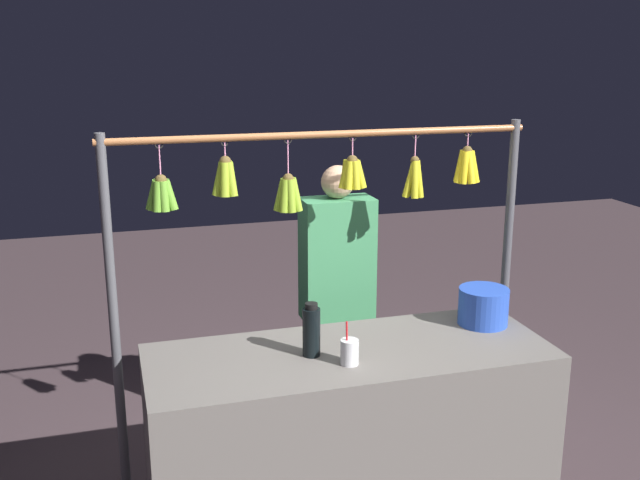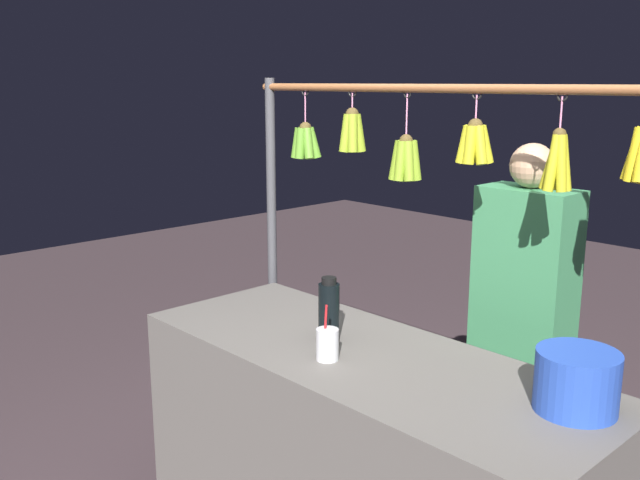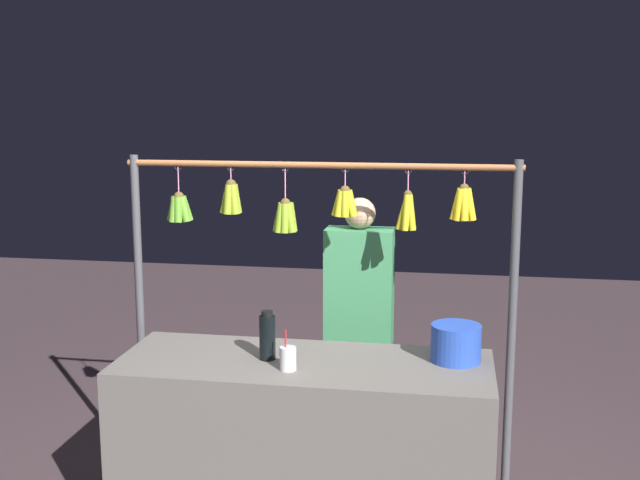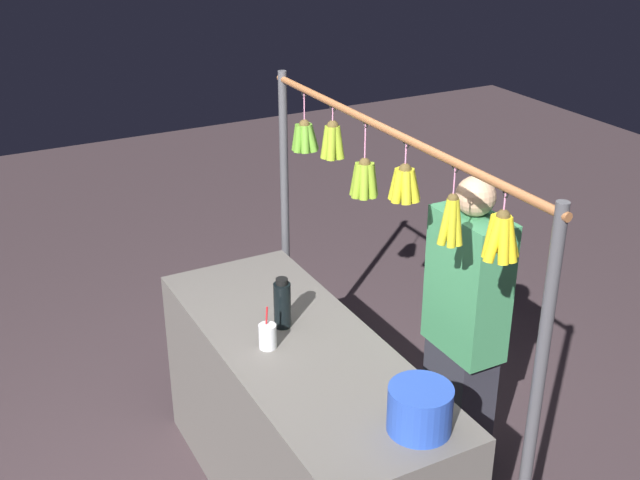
% 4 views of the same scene
% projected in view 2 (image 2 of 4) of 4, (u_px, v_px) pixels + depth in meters
% --- Properties ---
extents(market_counter, '(1.76, 0.66, 0.88)m').
position_uv_depth(market_counter, '(362.00, 469.00, 2.51)').
color(market_counter, '#66605B').
rests_on(market_counter, ground).
extents(display_rack, '(2.01, 0.14, 1.81)m').
position_uv_depth(display_rack, '(436.00, 210.00, 2.59)').
color(display_rack, '#4C4C51').
rests_on(display_rack, ground).
extents(water_bottle, '(0.08, 0.08, 0.24)m').
position_uv_depth(water_bottle, '(328.00, 311.00, 2.51)').
color(water_bottle, black).
rests_on(water_bottle, market_counter).
extents(blue_bucket, '(0.23, 0.23, 0.18)m').
position_uv_depth(blue_bucket, '(577.00, 381.00, 1.98)').
color(blue_bucket, blue).
rests_on(blue_bucket, market_counter).
extents(drink_cup, '(0.08, 0.08, 0.19)m').
position_uv_depth(drink_cup, '(327.00, 344.00, 2.35)').
color(drink_cup, silver).
rests_on(drink_cup, market_counter).
extents(vendor_person, '(0.37, 0.20, 1.57)m').
position_uv_depth(vendor_person, '(521.00, 343.00, 2.81)').
color(vendor_person, '#2D2D38').
rests_on(vendor_person, ground).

